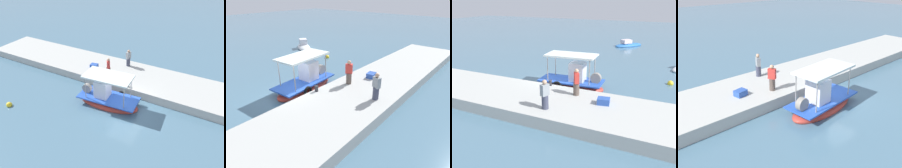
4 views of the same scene
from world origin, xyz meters
TOP-DOWN VIEW (x-y plane):
  - ground_plane at (0.00, 0.00)m, footprint 120.00×120.00m
  - dock_quay at (0.00, -4.17)m, footprint 36.00×4.99m
  - main_fishing_boat at (1.57, 0.12)m, footprint 5.28×2.46m
  - fisherman_near_bollard at (2.36, -5.54)m, footprint 0.49×0.55m
  - fisherman_by_crate at (3.14, -2.85)m, footprint 0.54×0.57m
  - mooring_bollard at (0.75, -1.95)m, footprint 0.24×0.24m
  - cargo_crate at (5.17, -3.51)m, footprint 0.81×0.70m
  - marker_buoy at (8.48, 4.29)m, footprint 0.47×0.47m

SIDE VIEW (x-z plane):
  - ground_plane at x=0.00m, z-range 0.00..0.00m
  - marker_buoy at x=8.48m, z-range -0.14..0.33m
  - dock_quay at x=0.00m, z-range 0.00..0.75m
  - main_fishing_boat at x=1.57m, z-range -1.02..2.01m
  - cargo_crate at x=5.17m, z-range 0.75..1.13m
  - mooring_bollard at x=0.75m, z-range 0.75..1.14m
  - fisherman_near_bollard at x=2.36m, z-range 0.67..2.40m
  - fisherman_by_crate at x=3.14m, z-range 0.66..2.43m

